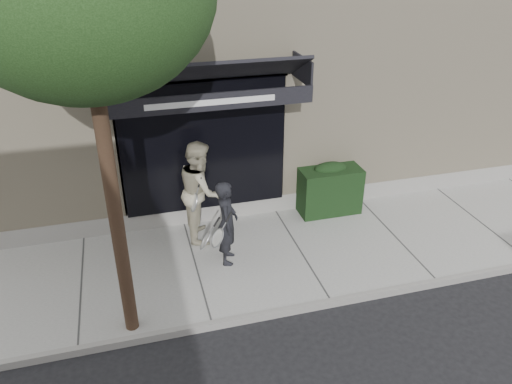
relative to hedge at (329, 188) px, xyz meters
name	(u,v)px	position (x,y,z in m)	size (l,w,h in m)	color
ground	(299,254)	(-1.10, -1.25, -0.66)	(80.00, 80.00, 0.00)	black
sidewalk	(299,252)	(-1.10, -1.25, -0.60)	(20.00, 3.00, 0.12)	gray
curb	(331,303)	(-1.10, -2.80, -0.59)	(20.00, 0.10, 0.14)	gray
building_facade	(236,55)	(-1.11, 3.71, 2.08)	(14.30, 8.04, 5.64)	beige
hedge	(329,188)	(0.00, 0.00, 0.00)	(1.30, 0.70, 1.14)	black
pedestrian_front	(227,223)	(-2.50, -1.24, 0.27)	(0.83, 0.86, 1.61)	black
pedestrian_back	(200,190)	(-2.79, -0.25, 0.46)	(0.86, 1.05, 2.00)	#B7AF92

